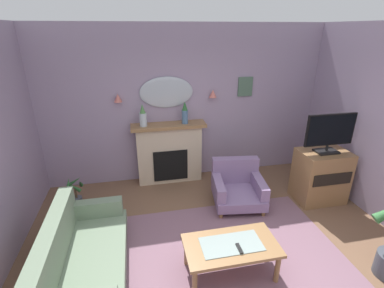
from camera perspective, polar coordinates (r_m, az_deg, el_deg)
floor at (r=3.83m, az=7.10°, el=-25.26°), size 6.22×6.22×0.10m
wall_back at (r=5.33m, az=-1.32°, el=7.91°), size 6.22×0.10×2.88m
patterned_rug at (r=3.92m, az=6.14°, el=-22.63°), size 3.20×2.40×0.01m
fireplace at (r=5.36m, az=-4.59°, el=-1.92°), size 1.36×0.36×1.16m
mantel_vase_centre at (r=5.03m, az=-9.92°, el=5.49°), size 0.13×0.13×0.40m
mantel_vase_left at (r=5.11m, az=-1.46°, el=6.26°), size 0.11×0.11×0.41m
wall_mirror at (r=5.14m, az=-5.20°, el=10.38°), size 0.96×0.06×0.56m
wall_sconce_left at (r=5.07m, az=-14.79°, el=9.01°), size 0.14×0.14×0.14m
wall_sconce_right at (r=5.27m, az=4.25°, el=10.15°), size 0.14×0.14×0.14m
framed_picture at (r=5.52m, az=10.74°, el=11.35°), size 0.28×0.03×0.36m
coffee_table at (r=3.55m, az=7.90°, el=-20.14°), size 1.10×0.60×0.45m
tv_remote at (r=3.46m, az=9.57°, el=-20.17°), size 0.04×0.16×0.02m
floral_couch at (r=3.79m, az=-21.95°, el=-19.93°), size 0.87×1.73×0.76m
armchair_in_corner at (r=4.87m, az=9.15°, el=-8.39°), size 0.91×0.92×0.71m
tv_cabinet at (r=5.28m, az=24.59°, el=-5.90°), size 0.80×0.57×0.90m
tv_flatscreen at (r=4.97m, az=26.18°, el=2.14°), size 0.84×0.24×0.65m
potted_plant_small_fern at (r=5.13m, az=-22.46°, el=-9.20°), size 0.28×0.28×0.51m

